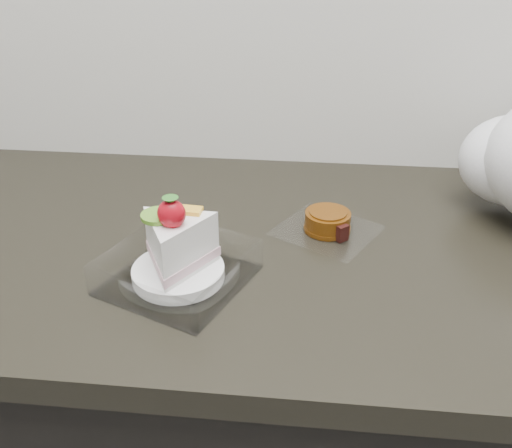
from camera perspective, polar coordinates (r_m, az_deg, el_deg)
counter at (r=1.18m, az=4.95°, el=-20.86°), size 2.04×0.64×0.90m
cake_tray at (r=0.78m, az=-7.89°, el=-3.46°), size 0.22×0.22×0.14m
mooncake_wrap at (r=0.91m, az=7.20°, el=0.08°), size 0.19×0.19×0.03m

